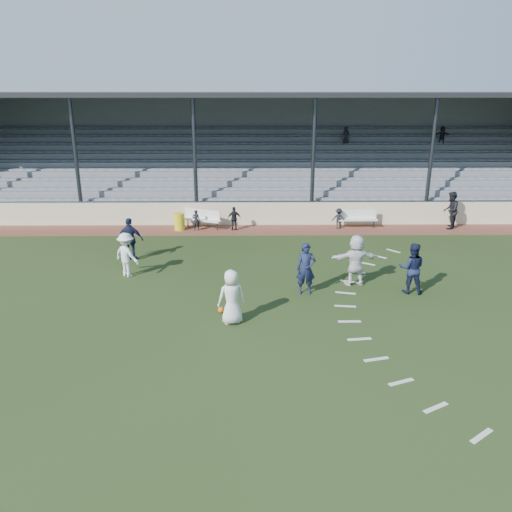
% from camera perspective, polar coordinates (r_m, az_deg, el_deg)
% --- Properties ---
extents(ground, '(90.00, 90.00, 0.00)m').
position_cam_1_polar(ground, '(15.42, 0.10, -7.56)').
color(ground, '#213214').
rests_on(ground, ground).
extents(cinder_track, '(34.00, 2.00, 0.02)m').
position_cam_1_polar(cinder_track, '(25.27, -0.19, 3.00)').
color(cinder_track, brown).
rests_on(cinder_track, ground).
extents(retaining_wall, '(34.00, 0.18, 1.20)m').
position_cam_1_polar(retaining_wall, '(26.14, -0.21, 4.86)').
color(retaining_wall, beige).
rests_on(retaining_wall, ground).
extents(bench_left, '(1.99, 1.23, 0.95)m').
position_cam_1_polar(bench_left, '(25.64, -6.15, 4.45)').
color(bench_left, silver).
rests_on(bench_left, cinder_track).
extents(bench_right, '(2.01, 0.49, 0.95)m').
position_cam_1_polar(bench_right, '(26.10, 11.50, 4.43)').
color(bench_right, silver).
rests_on(bench_right, cinder_track).
extents(trash_bin, '(0.53, 0.53, 0.84)m').
position_cam_1_polar(trash_bin, '(25.44, -8.74, 3.89)').
color(trash_bin, yellow).
rests_on(trash_bin, cinder_track).
extents(football, '(0.20, 0.20, 0.20)m').
position_cam_1_polar(football, '(16.01, -4.02, -6.16)').
color(football, orange).
rests_on(football, ground).
extents(player_white_lead, '(0.96, 0.77, 1.70)m').
position_cam_1_polar(player_white_lead, '(15.05, -2.81, -4.69)').
color(player_white_lead, white).
rests_on(player_white_lead, ground).
extents(player_navy_lead, '(0.68, 0.46, 1.82)m').
position_cam_1_polar(player_navy_lead, '(17.25, 5.72, -1.46)').
color(player_navy_lead, '#151B3A').
rests_on(player_navy_lead, ground).
extents(player_navy_mid, '(0.99, 0.84, 1.80)m').
position_cam_1_polar(player_navy_mid, '(18.07, 17.37, -1.34)').
color(player_navy_mid, '#151B3A').
rests_on(player_navy_mid, ground).
extents(player_white_wing, '(1.26, 1.14, 1.70)m').
position_cam_1_polar(player_white_wing, '(19.42, -14.56, 0.14)').
color(player_white_wing, white).
rests_on(player_white_wing, ground).
extents(player_navy_wing, '(1.08, 0.52, 1.79)m').
position_cam_1_polar(player_navy_wing, '(21.22, -14.16, 1.87)').
color(player_navy_wing, '#151B3A').
rests_on(player_navy_wing, ground).
extents(player_white_back, '(1.80, 0.77, 1.88)m').
position_cam_1_polar(player_white_back, '(18.30, 11.33, -0.45)').
color(player_white_back, white).
rests_on(player_white_back, ground).
extents(official, '(1.07, 1.15, 1.89)m').
position_cam_1_polar(official, '(27.13, 21.35, 4.89)').
color(official, black).
rests_on(official, cinder_track).
extents(sub_left_near, '(0.38, 0.25, 1.05)m').
position_cam_1_polar(sub_left_near, '(25.22, -6.86, 4.09)').
color(sub_left_near, black).
rests_on(sub_left_near, cinder_track).
extents(sub_left_far, '(0.74, 0.41, 1.19)m').
position_cam_1_polar(sub_left_far, '(25.08, -2.50, 4.30)').
color(sub_left_far, black).
rests_on(sub_left_far, cinder_track).
extents(sub_right, '(0.75, 0.54, 1.04)m').
position_cam_1_polar(sub_right, '(25.74, 9.42, 4.26)').
color(sub_right, black).
rests_on(sub_right, cinder_track).
extents(grandstand, '(34.60, 9.00, 6.61)m').
position_cam_1_polar(grandstand, '(30.45, -0.26, 9.90)').
color(grandstand, gray).
rests_on(grandstand, ground).
extents(penalty_arc, '(3.89, 14.63, 0.01)m').
position_cam_1_polar(penalty_arc, '(16.00, 15.14, -7.21)').
color(penalty_arc, silver).
rests_on(penalty_arc, ground).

